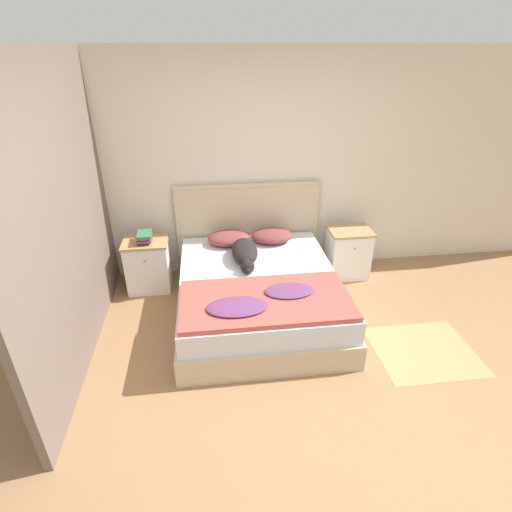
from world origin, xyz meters
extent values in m
plane|color=#997047|center=(0.00, 0.00, 0.00)|extent=(16.00, 16.00, 0.00)
cube|color=beige|center=(0.00, 2.13, 1.27)|extent=(9.00, 0.06, 2.55)
cube|color=#706056|center=(-1.77, 1.05, 1.27)|extent=(0.06, 3.10, 2.55)
cube|color=#C6B28E|center=(-0.14, 1.08, 0.13)|extent=(1.63, 1.90, 0.26)
cube|color=silver|center=(-0.14, 1.08, 0.38)|extent=(1.57, 1.84, 0.23)
cube|color=#C6B28E|center=(-0.14, 2.06, 0.55)|extent=(1.71, 0.04, 1.10)
cylinder|color=#C6B28E|center=(-0.14, 2.06, 1.10)|extent=(1.71, 0.06, 0.06)
cube|color=white|center=(-1.32, 1.76, 0.29)|extent=(0.47, 0.37, 0.58)
cube|color=tan|center=(-1.32, 1.76, 0.60)|extent=(0.50, 0.40, 0.03)
sphere|color=tan|center=(-1.32, 1.57, 0.45)|extent=(0.02, 0.02, 0.02)
cube|color=white|center=(1.05, 1.76, 0.29)|extent=(0.47, 0.37, 0.58)
cube|color=tan|center=(1.05, 1.76, 0.60)|extent=(0.50, 0.40, 0.03)
sphere|color=tan|center=(1.05, 1.57, 0.45)|extent=(0.02, 0.02, 0.02)
ellipsoid|color=brown|center=(-0.39, 1.80, 0.57)|extent=(0.47, 0.36, 0.14)
ellipsoid|color=brown|center=(0.11, 1.80, 0.57)|extent=(0.47, 0.36, 0.14)
cube|color=#BC4C42|center=(-0.14, 0.57, 0.52)|extent=(1.52, 0.78, 0.05)
ellipsoid|color=#663860|center=(-0.40, 0.45, 0.56)|extent=(0.53, 0.31, 0.04)
ellipsoid|color=#663860|center=(0.09, 0.65, 0.56)|extent=(0.46, 0.27, 0.04)
ellipsoid|color=black|center=(-0.24, 1.42, 0.59)|extent=(0.27, 0.53, 0.18)
sphere|color=black|center=(-0.24, 1.12, 0.56)|extent=(0.14, 0.14, 0.14)
ellipsoid|color=black|center=(-0.24, 1.06, 0.55)|extent=(0.06, 0.08, 0.06)
cone|color=black|center=(-0.28, 1.13, 0.62)|extent=(0.05, 0.05, 0.05)
cone|color=black|center=(-0.20, 1.13, 0.62)|extent=(0.05, 0.05, 0.05)
ellipsoid|color=black|center=(-0.20, 1.64, 0.54)|extent=(0.16, 0.24, 0.07)
cube|color=#232328|center=(-1.32, 1.74, 0.62)|extent=(0.13, 0.23, 0.03)
cube|color=#703D7F|center=(-1.32, 1.75, 0.65)|extent=(0.16, 0.23, 0.03)
cube|color=gold|center=(-1.33, 1.74, 0.68)|extent=(0.14, 0.19, 0.03)
cube|color=#337547|center=(-1.31, 1.73, 0.70)|extent=(0.16, 0.23, 0.03)
cube|color=tan|center=(1.33, 0.31, 0.00)|extent=(0.92, 0.79, 0.00)
camera|label=1|loc=(-0.60, -2.35, 2.55)|focal=28.00mm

